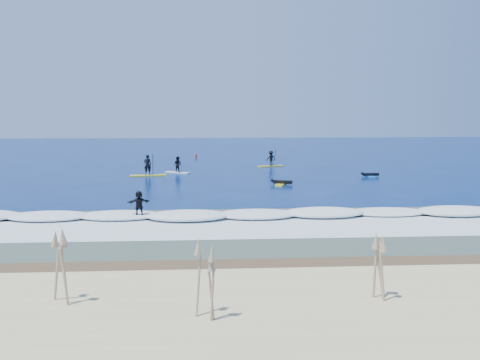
{
  "coord_description": "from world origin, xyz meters",
  "views": [
    {
      "loc": [
        -1.95,
        -40.68,
        6.24
      ],
      "look_at": [
        0.83,
        2.12,
        0.6
      ],
      "focal_mm": 40.0,
      "sensor_mm": 36.0,
      "label": 1
    }
  ],
  "objects": [
    {
      "name": "marker_buoy",
      "position": [
        -3.2,
        29.24,
        0.3
      ],
      "size": [
        0.29,
        0.29,
        0.69
      ],
      "rotation": [
        0.0,
        0.0,
        -0.39
      ],
      "color": "red",
      "rests_on": "ground"
    },
    {
      "name": "dune",
      "position": [
        0.0,
        -27.0,
        0.0
      ],
      "size": [
        90.0,
        7.0,
        2.0
      ],
      "primitive_type": "cube",
      "color": "tan",
      "rests_on": "ground"
    },
    {
      "name": "sup_paddler_left",
      "position": [
        -7.45,
        10.2,
        0.74
      ],
      "size": [
        3.46,
        1.35,
        2.36
      ],
      "rotation": [
        0.0,
        0.0,
        0.15
      ],
      "color": "yellow",
      "rests_on": "ground"
    },
    {
      "name": "dune_grass",
      "position": [
        0.0,
        -27.0,
        1.85
      ],
      "size": [
        40.0,
        4.0,
        1.7
      ],
      "primitive_type": null,
      "color": "tan",
      "rests_on": "dune"
    },
    {
      "name": "breaking_wave",
      "position": [
        0.0,
        -10.0,
        0.0
      ],
      "size": [
        40.0,
        6.0,
        0.3
      ],
      "primitive_type": "cube",
      "color": "white",
      "rests_on": "ground"
    },
    {
      "name": "prone_paddler_far",
      "position": [
        13.47,
        8.27,
        0.15
      ],
      "size": [
        1.72,
        2.18,
        0.45
      ],
      "rotation": [
        0.0,
        0.0,
        1.61
      ],
      "color": "blue",
      "rests_on": "ground"
    },
    {
      "name": "sup_paddler_right",
      "position": [
        5.29,
        17.93,
        0.79
      ],
      "size": [
        2.96,
        1.61,
        2.02
      ],
      "rotation": [
        0.0,
        0.0,
        0.33
      ],
      "color": "yellow",
      "rests_on": "ground"
    },
    {
      "name": "sup_paddler_center",
      "position": [
        -4.74,
        12.46,
        0.71
      ],
      "size": [
        2.64,
        1.98,
        1.89
      ],
      "rotation": [
        0.0,
        0.0,
        -0.55
      ],
      "color": "white",
      "rests_on": "ground"
    },
    {
      "name": "prone_paddler_near",
      "position": [
        4.41,
        3.45,
        0.16
      ],
      "size": [
        1.8,
        2.39,
        0.49
      ],
      "rotation": [
        0.0,
        0.0,
        1.22
      ],
      "color": "yellow",
      "rests_on": "ground"
    },
    {
      "name": "wave_surfer",
      "position": [
        -5.76,
        -10.37,
        0.86
      ],
      "size": [
        2.2,
        1.22,
        1.54
      ],
      "rotation": [
        0.0,
        0.0,
        0.32
      ],
      "color": "silver",
      "rests_on": "breaking_wave"
    },
    {
      "name": "ground",
      "position": [
        0.0,
        0.0,
        0.0
      ],
      "size": [
        160.0,
        160.0,
        0.0
      ],
      "primitive_type": "plane",
      "color": "#031A47",
      "rests_on": "ground"
    },
    {
      "name": "whitewater",
      "position": [
        0.0,
        -13.0,
        0.0
      ],
      "size": [
        34.0,
        5.0,
        0.02
      ],
      "primitive_type": "cube",
      "color": "silver",
      "rests_on": "ground"
    },
    {
      "name": "shallow_water",
      "position": [
        0.0,
        -14.0,
        0.01
      ],
      "size": [
        90.0,
        13.0,
        0.01
      ],
      "primitive_type": "cube",
      "color": "#3D5341",
      "rests_on": "ground"
    },
    {
      "name": "wet_sand_strip",
      "position": [
        0.0,
        -21.5,
        0.0
      ],
      "size": [
        90.0,
        5.0,
        0.08
      ],
      "primitive_type": "cube",
      "color": "#503D25",
      "rests_on": "ground"
    }
  ]
}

